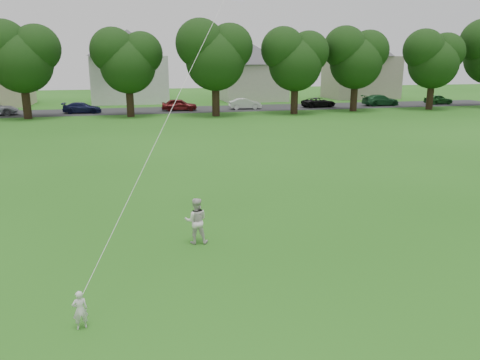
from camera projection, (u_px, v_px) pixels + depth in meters
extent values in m
plane|color=#205914|center=(158.00, 302.00, 10.94)|extent=(160.00, 160.00, 0.00)
cube|color=#2D2D30|center=(132.00, 111.00, 50.47)|extent=(90.00, 7.00, 0.01)
imported|color=silver|center=(80.00, 310.00, 9.77)|extent=(0.36, 0.27, 0.87)
imported|color=silver|center=(196.00, 221.00, 14.26)|extent=(0.78, 0.64, 1.44)
cylinder|color=white|center=(171.00, 110.00, 12.32)|extent=(0.01, 0.01, 10.63)
cylinder|color=black|center=(26.00, 100.00, 43.62)|extent=(0.74, 0.74, 3.48)
cylinder|color=black|center=(130.00, 100.00, 45.19)|extent=(0.72, 0.72, 3.25)
cylinder|color=black|center=(216.00, 98.00, 45.70)|extent=(0.75, 0.75, 3.57)
cylinder|color=black|center=(294.00, 97.00, 47.50)|extent=(0.73, 0.73, 3.33)
cylinder|color=black|center=(354.00, 95.00, 49.99)|extent=(0.73, 0.73, 3.42)
cylinder|color=black|center=(430.00, 94.00, 51.60)|extent=(0.73, 0.73, 3.34)
imported|color=#12163A|center=(82.00, 108.00, 48.25)|extent=(3.98, 1.94, 1.11)
imported|color=maroon|center=(179.00, 105.00, 50.48)|extent=(3.95, 1.95, 1.29)
imported|color=silver|center=(245.00, 104.00, 52.14)|extent=(3.65, 1.48, 1.18)
imported|color=black|center=(319.00, 102.00, 54.12)|extent=(4.15, 2.26, 1.11)
imported|color=#1A5029|center=(381.00, 100.00, 55.87)|extent=(4.49, 1.90, 1.29)
imported|color=#1C541E|center=(438.00, 99.00, 57.65)|extent=(3.45, 1.45, 1.17)
cube|color=silver|center=(130.00, 80.00, 59.15)|extent=(9.27, 6.54, 5.80)
pyramid|color=#4A484D|center=(127.00, 29.00, 57.61)|extent=(13.37, 13.37, 3.19)
cube|color=#B9B5A6|center=(252.00, 82.00, 62.87)|extent=(8.12, 7.56, 4.75)
pyramid|color=#4A484D|center=(252.00, 44.00, 61.61)|extent=(11.71, 11.71, 2.61)
cube|color=#A19885|center=(361.00, 77.00, 66.32)|extent=(9.45, 6.31, 5.80)
pyramid|color=#4A484D|center=(364.00, 32.00, 64.78)|extent=(13.63, 13.63, 3.19)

